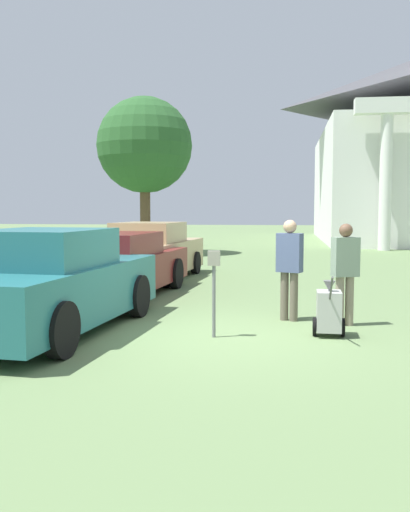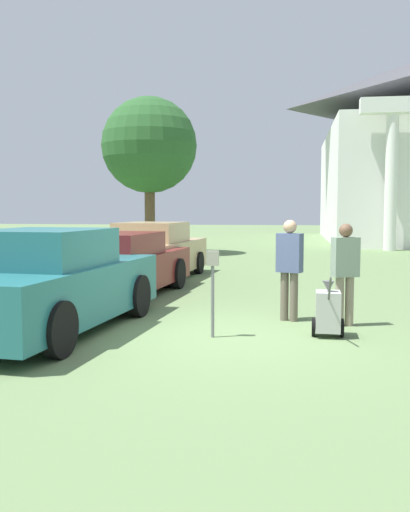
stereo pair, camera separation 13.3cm
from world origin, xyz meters
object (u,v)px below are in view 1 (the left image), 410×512
Objects in this scene: parked_car_teal at (49,284)px; parked_car_tan at (151,253)px; equipment_cart at (329,311)px; parking_meter at (214,277)px; person_worker at (290,263)px; parked_car_maroon at (116,267)px; person_supervisor at (345,268)px.

parked_car_teal is 0.99× the size of parked_car_tan.
parked_car_teal is at bearing -174.83° from equipment_cart.
parking_meter is (2.58, -6.84, 0.19)m from parked_car_tan.
equipment_cart is at bearing 138.10° from person_worker.
person_worker is (3.70, -2.08, 0.32)m from parked_car_maroon.
person_worker is at bearing 118.40° from equipment_cart.
person_worker is at bearing -50.45° from parked_car_tan.
parked_car_maroon is 5.34× the size of equipment_cart.
parking_meter is (2.58, -3.53, 0.24)m from parked_car_maroon.
parked_car_maroon is at bearing -46.46° from person_supervisor.
parking_meter is at bearing -48.79° from parked_car_maroon.
person_worker is 1.42m from equipment_cart.
parked_car_tan is 2.84× the size of person_worker.
parking_meter is 1.84m from person_worker.
parked_car_tan is 6.54m from person_worker.
parked_car_tan is at bearing 110.69° from parking_meter.
parked_car_tan is at bearing 95.03° from parked_car_teal.
parked_car_maroon is 4.26m from person_worker.
parked_car_teal is 3.75× the size of parking_meter.
parking_meter is 0.77× the size of person_supervisor.
equipment_cart is (-0.32, -0.84, -0.57)m from person_supervisor.
equipment_cart is at bearing 50.37° from person_supervisor.
equipment_cart is at bearing 10.23° from parking_meter.
equipment_cart is at bearing -31.90° from parked_car_maroon.
parked_car_teal is at bearing -84.97° from parked_car_tan.
parked_car_maroon reaches higher than equipment_cart.
parking_meter is 0.75× the size of person_worker.
person_worker is 1.74× the size of equipment_cart.
parked_car_tan is at bearing -34.46° from person_worker.
parked_car_maroon is 5.19m from person_supervisor.
parked_car_teal reaches higher than parking_meter.
parked_car_tan is at bearing 124.62° from equipment_cart.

